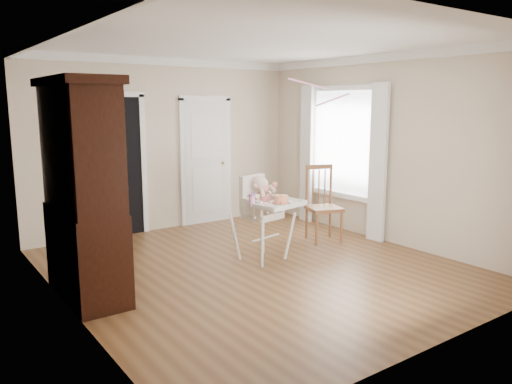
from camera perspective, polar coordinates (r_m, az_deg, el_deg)
floor at (r=6.24m, az=0.28°, el=-8.65°), size 5.00×5.00×0.00m
ceiling at (r=5.95m, az=0.30°, el=16.80°), size 5.00×5.00×0.00m
wall_back at (r=8.10m, az=-10.17°, el=5.30°), size 4.50×0.00×4.50m
wall_left at (r=4.99m, az=-21.19°, el=1.84°), size 0.00×5.00×5.00m
wall_right at (r=7.48m, az=14.45°, el=4.76°), size 0.00×5.00×5.00m
crown_molding at (r=5.94m, az=0.30°, el=16.22°), size 4.50×5.00×0.12m
doorway at (r=7.76m, az=-16.07°, el=3.07°), size 1.06×0.05×2.22m
closet_door at (r=8.43m, az=-5.72°, el=3.37°), size 0.96×0.09×2.13m
window_right at (r=7.97m, az=9.69°, el=4.79°), size 0.13×1.84×2.30m
high_chair at (r=6.38m, az=0.80°, el=-1.80°), size 0.76×0.89×1.12m
baby at (r=6.37m, az=0.63°, el=-0.44°), size 0.34×0.25×0.47m
cake at (r=6.19m, az=2.88°, el=-0.86°), size 0.23×0.23×0.11m
sippy_cup at (r=6.08m, az=-0.47°, el=-0.81°), size 0.08×0.08×0.18m
china_cabinet at (r=5.37m, az=-19.13°, el=0.17°), size 0.60×1.34×2.26m
dining_chair at (r=7.40m, az=7.67°, el=-1.59°), size 0.58×0.58×1.11m
streamer at (r=6.39m, az=5.86°, el=12.24°), size 0.32×0.41×0.15m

